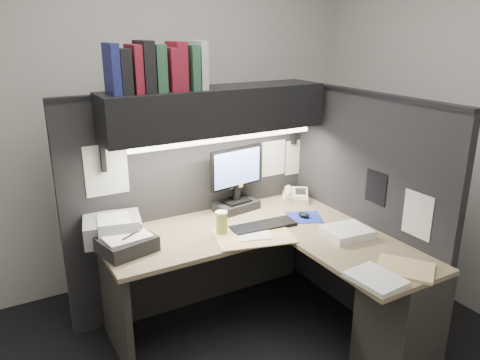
# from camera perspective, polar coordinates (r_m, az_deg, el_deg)

# --- Properties ---
(wall_back) EXTENTS (3.50, 0.04, 2.70)m
(wall_back) POSITION_cam_1_polar(r_m,az_deg,el_deg) (3.83, -9.75, 7.67)
(wall_back) COLOR beige
(wall_back) RESTS_ON floor
(wall_right) EXTENTS (0.04, 3.00, 2.70)m
(wall_right) POSITION_cam_1_polar(r_m,az_deg,el_deg) (3.72, 25.97, 5.79)
(wall_right) COLOR beige
(wall_right) RESTS_ON floor
(partition_back) EXTENTS (1.90, 0.06, 1.60)m
(partition_back) POSITION_cam_1_polar(r_m,az_deg,el_deg) (3.48, -5.53, -2.66)
(partition_back) COLOR black
(partition_back) RESTS_ON floor
(partition_right) EXTENTS (0.06, 1.50, 1.60)m
(partition_right) POSITION_cam_1_polar(r_m,az_deg,el_deg) (3.40, 14.71, -3.67)
(partition_right) COLOR black
(partition_right) RESTS_ON floor
(desk) EXTENTS (1.70, 1.53, 0.73)m
(desk) POSITION_cam_1_polar(r_m,az_deg,el_deg) (3.10, 8.96, -12.90)
(desk) COLOR #8D7959
(desk) RESTS_ON floor
(overhead_shelf) EXTENTS (1.55, 0.34, 0.30)m
(overhead_shelf) POSITION_cam_1_polar(r_m,az_deg,el_deg) (3.17, -2.98, 8.52)
(overhead_shelf) COLOR black
(overhead_shelf) RESTS_ON partition_back
(task_light_tube) EXTENTS (1.32, 0.04, 0.04)m
(task_light_tube) POSITION_cam_1_polar(r_m,az_deg,el_deg) (3.08, -1.75, 5.03)
(task_light_tube) COLOR white
(task_light_tube) RESTS_ON overhead_shelf
(monitor) EXTENTS (0.44, 0.24, 0.48)m
(monitor) POSITION_cam_1_polar(r_m,az_deg,el_deg) (3.43, -0.45, -0.69)
(monitor) COLOR black
(monitor) RESTS_ON desk
(keyboard) EXTENTS (0.47, 0.19, 0.02)m
(keyboard) POSITION_cam_1_polar(r_m,az_deg,el_deg) (3.20, 2.87, -5.59)
(keyboard) COLOR black
(keyboard) RESTS_ON desk
(mousepad) EXTENTS (0.31, 0.30, 0.00)m
(mousepad) POSITION_cam_1_polar(r_m,az_deg,el_deg) (3.39, 7.85, -4.53)
(mousepad) COLOR #1B2898
(mousepad) RESTS_ON desk
(mouse) EXTENTS (0.07, 0.10, 0.03)m
(mouse) POSITION_cam_1_polar(r_m,az_deg,el_deg) (3.38, 7.78, -4.22)
(mouse) COLOR black
(mouse) RESTS_ON mousepad
(telephone) EXTENTS (0.28, 0.28, 0.08)m
(telephone) POSITION_cam_1_polar(r_m,az_deg,el_deg) (3.68, 6.75, -1.98)
(telephone) COLOR beige
(telephone) RESTS_ON desk
(coffee_cup) EXTENTS (0.09, 0.09, 0.15)m
(coffee_cup) POSITION_cam_1_polar(r_m,az_deg,el_deg) (3.08, -2.27, -5.31)
(coffee_cup) COLOR #CAC151
(coffee_cup) RESTS_ON desk
(printer) EXTENTS (0.41, 0.37, 0.14)m
(printer) POSITION_cam_1_polar(r_m,az_deg,el_deg) (3.12, -15.27, -5.74)
(printer) COLOR #979A9D
(printer) RESTS_ON desk
(notebook_stack) EXTENTS (0.36, 0.32, 0.09)m
(notebook_stack) POSITION_cam_1_polar(r_m,az_deg,el_deg) (2.94, -13.61, -7.61)
(notebook_stack) COLOR black
(notebook_stack) RESTS_ON desk
(open_folder) EXTENTS (0.57, 0.44, 0.01)m
(open_folder) POSITION_cam_1_polar(r_m,az_deg,el_deg) (3.06, 1.69, -6.88)
(open_folder) COLOR #D5B377
(open_folder) RESTS_ON desk
(paper_stack_a) EXTENTS (0.30, 0.26, 0.05)m
(paper_stack_a) POSITION_cam_1_polar(r_m,az_deg,el_deg) (3.15, 12.89, -6.21)
(paper_stack_a) COLOR white
(paper_stack_a) RESTS_ON desk
(paper_stack_b) EXTENTS (0.25, 0.30, 0.03)m
(paper_stack_b) POSITION_cam_1_polar(r_m,az_deg,el_deg) (2.66, 16.23, -11.52)
(paper_stack_b) COLOR white
(paper_stack_b) RESTS_ON desk
(manila_stack) EXTENTS (0.37, 0.39, 0.02)m
(manila_stack) POSITION_cam_1_polar(r_m,az_deg,el_deg) (2.83, 19.48, -10.13)
(manila_stack) COLOR #D5B377
(manila_stack) RESTS_ON desk
(binder_row) EXTENTS (0.60, 0.25, 0.31)m
(binder_row) POSITION_cam_1_polar(r_m,az_deg,el_deg) (2.98, -10.21, 13.32)
(binder_row) COLOR navy
(binder_row) RESTS_ON overhead_shelf
(pinned_papers) EXTENTS (1.76, 1.31, 0.51)m
(pinned_papers) POSITION_cam_1_polar(r_m,az_deg,el_deg) (3.26, 3.31, 0.72)
(pinned_papers) COLOR white
(pinned_papers) RESTS_ON partition_back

